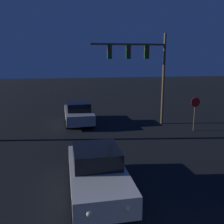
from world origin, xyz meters
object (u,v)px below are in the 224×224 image
object	(u,v)px
stop_sign	(195,108)
car_far	(78,113)
car_near	(97,171)
traffic_signal_mast	(143,63)

from	to	relation	value
stop_sign	car_far	bearing A→B (deg)	155.54
car_near	stop_sign	bearing A→B (deg)	-138.53
car_far	stop_sign	bearing A→B (deg)	-26.20
car_near	car_far	bearing A→B (deg)	-89.66
car_near	stop_sign	world-z (taller)	stop_sign
traffic_signal_mast	stop_sign	bearing A→B (deg)	-36.76
car_near	traffic_signal_mast	xyz separation A→B (m)	(4.34, 8.65, 3.60)
traffic_signal_mast	stop_sign	xyz separation A→B (m)	(2.89, -2.16, -2.86)
car_far	traffic_signal_mast	distance (m)	5.87
car_near	traffic_signal_mast	bearing A→B (deg)	-117.11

